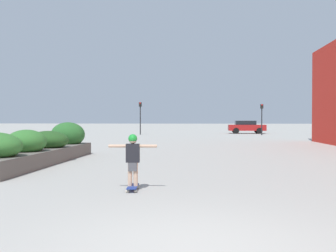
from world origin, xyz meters
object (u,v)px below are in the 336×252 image
(skateboard, at_px, (133,187))
(skateboarder, at_px, (133,155))
(car_leftmost, at_px, (246,127))
(traffic_light_left, at_px, (140,113))
(traffic_light_right, at_px, (262,114))

(skateboard, relative_size, skateboarder, 0.64)
(skateboard, height_order, skateboarder, skateboarder)
(car_leftmost, bearing_deg, traffic_light_left, -69.77)
(traffic_light_right, bearing_deg, traffic_light_left, -179.18)
(traffic_light_left, bearing_deg, skateboarder, -81.23)
(skateboard, relative_size, traffic_light_left, 0.22)
(traffic_light_left, bearing_deg, traffic_light_right, 0.82)
(skateboard, xyz_separation_m, car_leftmost, (6.90, 35.45, 0.72))
(traffic_light_left, distance_m, traffic_light_right, 12.77)
(skateboard, xyz_separation_m, traffic_light_right, (7.96, 31.32, 2.14))
(car_leftmost, bearing_deg, skateboarder, -11.01)
(traffic_light_left, relative_size, traffic_light_right, 1.08)
(skateboarder, height_order, traffic_light_right, traffic_light_right)
(skateboard, distance_m, traffic_light_right, 32.39)
(skateboarder, height_order, traffic_light_left, traffic_light_left)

